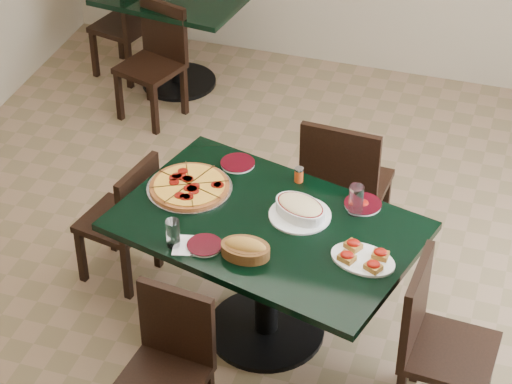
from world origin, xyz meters
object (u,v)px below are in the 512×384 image
(pepperoni_pizza, at_px, (189,187))
(lasagna_casserole, at_px, (300,209))
(chair_right, at_px, (434,337))
(back_chair_left, at_px, (130,21))
(back_table, at_px, (176,21))
(main_table, at_px, (267,251))
(chair_far, at_px, (343,182))
(chair_left, at_px, (127,216))
(bread_basket, at_px, (245,249))
(back_chair_near, at_px, (156,55))
(bruschetta_platter, at_px, (363,257))
(chair_near, at_px, (169,361))

(pepperoni_pizza, height_order, lasagna_casserole, lasagna_casserole)
(chair_right, height_order, back_chair_left, chair_right)
(back_table, height_order, pepperoni_pizza, pepperoni_pizza)
(main_table, relative_size, chair_far, 1.74)
(chair_left, height_order, bread_basket, bread_basket)
(chair_left, height_order, back_chair_near, back_chair_near)
(back_chair_near, distance_m, lasagna_casserole, 2.42)
(chair_right, bearing_deg, back_chair_left, 49.31)
(back_chair_left, height_order, lasagna_casserole, lasagna_casserole)
(chair_right, relative_size, lasagna_casserole, 2.68)
(back_chair_left, height_order, bruschetta_platter, back_chair_left)
(back_table, height_order, bread_basket, bread_basket)
(chair_far, bearing_deg, back_chair_near, -32.80)
(chair_far, relative_size, chair_near, 1.17)
(back_table, xyz_separation_m, bruschetta_platter, (1.95, -2.49, 0.25))
(back_table, xyz_separation_m, lasagna_casserole, (1.57, -2.25, 0.27))
(main_table, xyz_separation_m, pepperoni_pizza, (-0.47, 0.15, 0.20))
(chair_far, height_order, pepperoni_pizza, chair_far)
(pepperoni_pizza, relative_size, bruschetta_platter, 1.23)
(main_table, height_order, bread_basket, bread_basket)
(chair_far, xyz_separation_m, bruschetta_platter, (0.30, -0.88, 0.23))
(chair_near, xyz_separation_m, lasagna_casserole, (0.38, 0.87, 0.34))
(main_table, bearing_deg, chair_near, -92.70)
(lasagna_casserole, xyz_separation_m, bruschetta_platter, (0.38, -0.24, -0.02))
(main_table, distance_m, lasagna_casserole, 0.29)
(main_table, relative_size, back_chair_near, 2.01)
(lasagna_casserole, bearing_deg, back_chair_near, 155.06)
(back_table, bearing_deg, chair_far, -37.26)
(bread_basket, bearing_deg, back_chair_left, 122.30)
(bruschetta_platter, bearing_deg, back_chair_near, 146.97)
(back_table, bearing_deg, chair_near, -62.17)
(chair_left, distance_m, back_chair_near, 1.81)
(chair_left, xyz_separation_m, back_chair_near, (-0.53, 1.74, 0.02))
(chair_far, distance_m, chair_near, 1.58)
(chair_near, distance_m, bruschetta_platter, 1.04)
(chair_near, xyz_separation_m, bread_basket, (0.21, 0.50, 0.34))
(chair_far, distance_m, back_chair_near, 2.02)
(chair_right, relative_size, chair_left, 1.13)
(back_table, xyz_separation_m, chair_far, (1.65, -1.61, 0.02))
(chair_left, xyz_separation_m, back_chair_left, (-0.92, 2.17, 0.02))
(main_table, distance_m, chair_right, 0.97)
(back_table, distance_m, back_chair_left, 0.38)
(back_table, distance_m, pepperoni_pizza, 2.41)
(lasagna_casserole, xyz_separation_m, bread_basket, (-0.17, -0.37, -0.01))
(chair_left, bearing_deg, lasagna_casserole, 95.65)
(chair_left, distance_m, bruschetta_platter, 1.48)
(lasagna_casserole, bearing_deg, bruschetta_platter, -7.92)
(pepperoni_pizza, distance_m, bread_basket, 0.61)
(bread_basket, bearing_deg, back_table, 116.45)
(back_chair_near, relative_size, pepperoni_pizza, 1.84)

